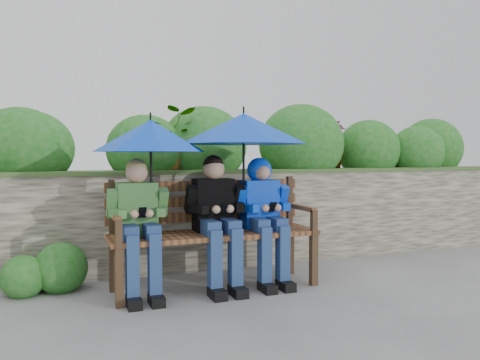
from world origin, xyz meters
name	(u,v)px	position (x,y,z in m)	size (l,w,h in m)	color
ground	(244,283)	(0.00, 0.00, 0.00)	(60.00, 60.00, 0.00)	#5F5F5F
garden_backdrop	(196,198)	(-0.01, 1.57, 0.65)	(8.00, 2.83, 1.82)	#514E43
park_bench	(212,225)	(-0.30, 0.01, 0.55)	(1.84, 0.54, 0.97)	#3F2C1C
boy_left	(139,219)	(-0.97, -0.08, 0.65)	(0.50, 0.58, 1.15)	#2E6B31
boy_middle	(217,214)	(-0.29, -0.09, 0.67)	(0.52, 0.60, 1.18)	black
boy_right	(264,208)	(0.17, -0.07, 0.70)	(0.50, 0.60, 1.16)	blue
umbrella_left	(151,136)	(-0.86, -0.05, 1.34)	(0.95, 0.95, 0.82)	#0037C4
umbrella_right	(244,129)	(-0.01, -0.02, 1.42)	(1.16, 1.16, 0.88)	#0037C4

